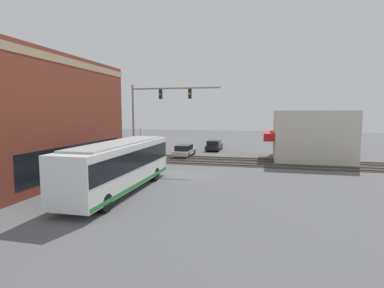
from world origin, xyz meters
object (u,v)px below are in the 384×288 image
(parked_car_silver, at_px, (184,151))
(pedestrian_at_crossing, at_px, (146,156))
(crossing_signal, at_px, (141,142))
(city_bus, at_px, (120,164))
(parked_car_black, at_px, (214,146))

(parked_car_silver, height_order, pedestrian_at_crossing, pedestrian_at_crossing)
(crossing_signal, xyz_separation_m, parked_car_silver, (6.77, -2.68, -1.65))
(parked_car_silver, bearing_deg, city_bus, 180.00)
(crossing_signal, height_order, parked_car_black, crossing_signal)
(parked_car_black, bearing_deg, pedestrian_at_crossing, 158.69)
(city_bus, bearing_deg, crossing_signal, 15.45)
(city_bus, relative_size, crossing_signal, 3.02)
(parked_car_silver, bearing_deg, parked_car_black, -23.22)
(pedestrian_at_crossing, bearing_deg, city_bus, -167.16)
(parked_car_black, bearing_deg, parked_car_silver, 156.78)
(city_bus, bearing_deg, parked_car_silver, -0.00)
(city_bus, distance_m, parked_car_silver, 16.50)
(crossing_signal, bearing_deg, pedestrian_at_crossing, -50.96)
(city_bus, relative_size, parked_car_silver, 2.43)
(city_bus, xyz_separation_m, parked_car_black, (22.52, -2.60, -1.17))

